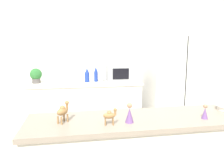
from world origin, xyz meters
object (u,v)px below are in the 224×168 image
Objects in this scene: camel_figurine_second at (63,111)px; camel_figurine at (110,115)px; back_bottle_0 at (96,74)px; refrigerator at (175,85)px; potted_plant at (36,75)px; back_bottle_4 at (87,75)px; back_bottle_2 at (64,74)px; back_bottle_1 at (101,73)px; wise_man_figurine_purple at (129,114)px; microwave at (121,73)px; paper_towel_roll at (51,76)px; back_bottle_3 at (101,74)px; wise_man_figurine_crimson at (205,112)px.

camel_figurine is at bearing -18.56° from camel_figurine_second.
camel_figurine is (-0.13, -2.11, -0.04)m from back_bottle_0.
potted_plant is at bearing 177.46° from refrigerator.
refrigerator is at bearing -2.54° from potted_plant.
back_bottle_4 is at bearing 90.43° from camel_figurine.
back_bottle_2 is 0.37m from back_bottle_4.
back_bottle_1 is 1.97× the size of wise_man_figurine_purple.
potted_plant is 0.94m from back_bottle_0.
back_bottle_2 is at bearing 100.01° from camel_figurine.
camel_figurine_second is (-0.54, -1.96, -0.03)m from back_bottle_1.
camel_figurine is at bearing -104.68° from microwave.
camel_figurine is (0.81, -2.11, -0.04)m from potted_plant.
paper_towel_roll is 2.20m from wise_man_figurine_purple.
wise_man_figurine_purple is at bearing 9.22° from camel_figurine.
back_bottle_3 is at bearing 23.41° from back_bottle_4.
microwave is 0.42m from back_bottle_0.
wise_man_figurine_crimson is at bearing -85.12° from microwave.
potted_plant reaches higher than camel_figurine_second.
paper_towel_roll is 0.72m from back_bottle_0.
potted_plant is 0.81× the size of back_bottle_1.
back_bottle_0 reaches higher than back_bottle_3.
potted_plant is 0.49× the size of microwave.
refrigerator is at bearing -6.55° from microwave.
microwave is at bearing 173.45° from refrigerator.
potted_plant is 1.36m from microwave.
back_bottle_3 reaches higher than potted_plant.
wise_man_figurine_crimson is (0.73, 0.01, -0.02)m from camel_figurine.
potted_plant is (-2.29, 0.10, 0.20)m from refrigerator.
paper_towel_roll is 0.57m from back_bottle_4.
refrigerator is 5.84× the size of back_bottle_1.
wise_man_figurine_crimson is at bearing -62.64° from back_bottle_2.
refrigerator reaches higher than paper_towel_roll.
refrigerator reaches higher than camel_figurine.
wise_man_figurine_crimson is (0.18, -2.11, -0.08)m from microwave.
back_bottle_3 is 2.15m from camel_figurine_second.
camel_figurine reaches higher than wise_man_figurine_crimson.
potted_plant is at bearing 178.48° from paper_towel_roll.
camel_figurine is (-0.55, -2.11, -0.05)m from microwave.
refrigerator reaches higher than wise_man_figurine_purple.
back_bottle_0 is at bearing 175.78° from refrigerator.
back_bottle_1 is at bearing -94.32° from back_bottle_3.
paper_towel_roll is 1.48× the size of camel_figurine_second.
camel_figurine is 0.15m from wise_man_figurine_purple.
refrigerator is 11.12× the size of camel_figurine_second.
camel_figurine_second is at bearing -104.68° from back_bottle_3.
wise_man_figurine_crimson is (1.11, -2.15, -0.06)m from back_bottle_2.
microwave is at bearing 7.75° from back_bottle_1.
back_bottle_2 reaches higher than paper_towel_roll.
back_bottle_0 is at bearing 90.46° from wise_man_figurine_purple.
paper_towel_roll is 1.96× the size of wise_man_figurine_crimson.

